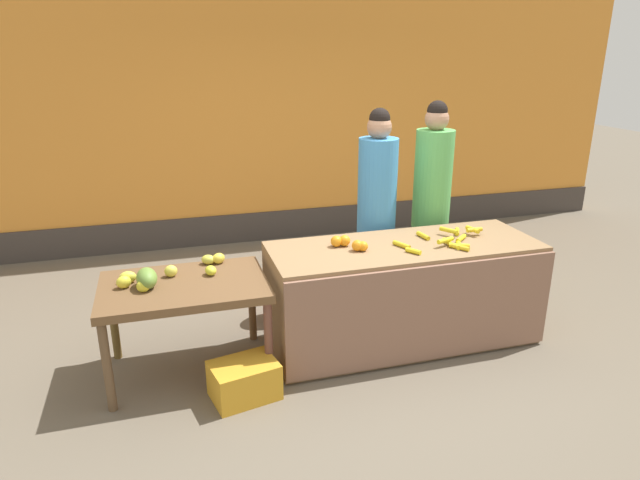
% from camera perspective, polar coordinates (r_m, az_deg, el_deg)
% --- Properties ---
extents(ground_plane, '(24.00, 24.00, 0.00)m').
position_cam_1_polar(ground_plane, '(4.58, 3.48, -10.78)').
color(ground_plane, '#665B4C').
extents(market_wall_back, '(9.19, 0.23, 3.46)m').
position_cam_1_polar(market_wall_back, '(6.79, -4.74, 14.16)').
color(market_wall_back, orange).
rests_on(market_wall_back, ground).
extents(fruit_stall_counter, '(2.13, 0.80, 0.83)m').
position_cam_1_polar(fruit_stall_counter, '(4.52, 8.58, -5.47)').
color(fruit_stall_counter, olive).
rests_on(fruit_stall_counter, ground).
extents(side_table_wooden, '(1.16, 0.79, 0.71)m').
position_cam_1_polar(side_table_wooden, '(4.07, -13.79, -5.38)').
color(side_table_wooden, brown).
rests_on(side_table_wooden, ground).
extents(banana_bunch_pile, '(0.80, 0.49, 0.07)m').
position_cam_1_polar(banana_bunch_pile, '(4.47, 13.02, 0.09)').
color(banana_bunch_pile, gold).
rests_on(banana_bunch_pile, fruit_stall_counter).
extents(orange_pile, '(0.25, 0.23, 0.09)m').
position_cam_1_polar(orange_pile, '(4.23, 2.99, -0.32)').
color(orange_pile, orange).
rests_on(orange_pile, fruit_stall_counter).
extents(mango_papaya_pile, '(0.81, 0.50, 0.14)m').
position_cam_1_polar(mango_papaya_pile, '(4.08, -16.12, -3.44)').
color(mango_papaya_pile, '#DCD249').
rests_on(mango_papaya_pile, side_table_wooden).
extents(vendor_woman_blue_shirt, '(0.34, 0.34, 1.81)m').
position_cam_1_polar(vendor_woman_blue_shirt, '(4.91, 5.83, 2.90)').
color(vendor_woman_blue_shirt, '#33333D').
rests_on(vendor_woman_blue_shirt, ground).
extents(vendor_woman_green_shirt, '(0.34, 0.34, 1.86)m').
position_cam_1_polar(vendor_woman_green_shirt, '(5.16, 11.37, 3.70)').
color(vendor_woman_green_shirt, '#33333D').
rests_on(vendor_woman_green_shirt, ground).
extents(produce_crate, '(0.50, 0.40, 0.26)m').
position_cam_1_polar(produce_crate, '(3.94, -7.80, -14.12)').
color(produce_crate, gold).
rests_on(produce_crate, ground).
extents(produce_sack, '(0.39, 0.34, 0.52)m').
position_cam_1_polar(produce_sack, '(4.90, -4.11, -5.31)').
color(produce_sack, maroon).
rests_on(produce_sack, ground).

